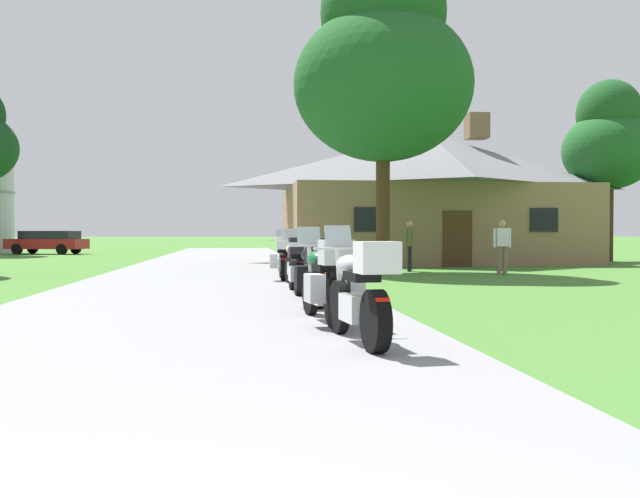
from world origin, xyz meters
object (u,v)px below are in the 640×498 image
Objects in this scene: motorcycle_red_fourth_in_row at (296,265)px; motorcycle_black_farthest_in_row at (285,255)px; motorcycle_silver_nearest_to_camera at (360,293)px; bystander_white_shirt_beside_signpost at (502,244)px; motorcycle_black_third_in_row at (314,273)px; parked_red_suv_far_left at (48,241)px; tree_right_of_lodge at (609,140)px; bystander_olive_shirt_near_lodge at (410,243)px; motorcycle_white_fifth_in_row at (296,261)px; tree_by_lodge_front at (383,64)px; motorcycle_black_sixth_in_row at (283,258)px; motorcycle_green_second_in_row at (326,282)px.

motorcycle_black_farthest_in_row is (0.19, 6.60, 0.00)m from motorcycle_red_fourth_in_row.
motorcycle_silver_nearest_to_camera is 6.74m from motorcycle_red_fourth_in_row.
motorcycle_black_third_in_row is at bearing -123.96° from bystander_white_shirt_beside_signpost.
motorcycle_black_farthest_in_row is at bearing -136.76° from parked_red_suv_far_left.
tree_right_of_lodge is (15.32, 16.29, 4.79)m from motorcycle_red_fourth_in_row.
bystander_olive_shirt_near_lodge is at bearing 26.12° from motorcycle_black_farthest_in_row.
motorcycle_black_farthest_in_row is 27.23m from parked_red_suv_far_left.
motorcycle_white_fifth_in_row is 1.00× the size of motorcycle_black_farthest_in_row.
motorcycle_white_fifth_in_row is 1.25× the size of bystander_olive_shirt_near_lodge.
motorcycle_silver_nearest_to_camera is 39.50m from parked_red_suv_far_left.
tree_by_lodge_front is at bearing -145.64° from tree_right_of_lodge.
bystander_olive_shirt_near_lodge reaches higher than motorcycle_red_fourth_in_row.
motorcycle_red_fourth_in_row is 1.00× the size of motorcycle_black_sixth_in_row.
motorcycle_black_sixth_in_row is (-0.14, 11.00, -0.01)m from motorcycle_silver_nearest_to_camera.
motorcycle_black_sixth_in_row is 0.26× the size of tree_right_of_lodge.
motorcycle_black_third_in_row is 11.52m from bystander_white_shirt_beside_signpost.
bystander_white_shirt_beside_signpost is 13.47m from tree_right_of_lodge.
motorcycle_green_second_in_row is 1.00× the size of motorcycle_white_fifth_in_row.
motorcycle_green_second_in_row is (-0.13, 1.92, -0.01)m from motorcycle_silver_nearest_to_camera.
motorcycle_black_third_in_row is 0.20× the size of tree_by_lodge_front.
parked_red_suv_far_left is (-17.00, 21.76, -0.15)m from bystander_olive_shirt_near_lodge.
motorcycle_silver_nearest_to_camera is at bearing -123.38° from tree_right_of_lodge.
motorcycle_black_third_in_row is 0.26× the size of tree_right_of_lodge.
bystander_olive_shirt_near_lodge is (4.30, 6.74, 0.31)m from motorcycle_white_fifth_in_row.
parked_red_suv_far_left is at bearing 108.72° from motorcycle_black_third_in_row.
tree_by_lodge_front is at bearing 70.57° from motorcycle_black_third_in_row.
motorcycle_white_fifth_in_row is 1.25× the size of bystander_white_shirt_beside_signpost.
motorcycle_red_fourth_in_row is 10.67m from tree_by_lodge_front.
motorcycle_red_fourth_in_row is (-0.14, 6.74, 0.00)m from motorcycle_silver_nearest_to_camera.
parked_red_suv_far_left reaches higher than motorcycle_black_sixth_in_row.
bystander_white_shirt_beside_signpost is at bearing 51.99° from motorcycle_black_third_in_row.
motorcycle_white_fifth_in_row is 4.44m from motorcycle_black_farthest_in_row.
bystander_white_shirt_beside_signpost reaches higher than motorcycle_red_fourth_in_row.
motorcycle_white_fifth_in_row is at bearing -137.01° from tree_right_of_lodge.
bystander_white_shirt_beside_signpost is 30.72m from parked_red_suv_far_left.
motorcycle_black_sixth_in_row is at bearing -157.56° from bystander_white_shirt_beside_signpost.
bystander_white_shirt_beside_signpost is at bearing -0.29° from motorcycle_black_farthest_in_row.
motorcycle_black_sixth_in_row is 20.06m from tree_right_of_lodge.
motorcycle_black_third_in_row is 12.67m from tree_by_lodge_front.
motorcycle_silver_nearest_to_camera is at bearing -102.37° from tree_by_lodge_front.
bystander_olive_shirt_near_lodge is (4.45, 8.90, 0.31)m from motorcycle_red_fourth_in_row.
motorcycle_white_fifth_in_row is (0.14, 6.98, 0.01)m from motorcycle_green_second_in_row.
motorcycle_black_farthest_in_row is at bearing 86.20° from motorcycle_black_sixth_in_row.
motorcycle_black_third_in_row is at bearing 81.01° from motorcycle_green_second_in_row.
bystander_olive_shirt_near_lodge is (4.44, 13.72, 0.32)m from motorcycle_green_second_in_row.
bystander_olive_shirt_near_lodge reaches higher than motorcycle_white_fifth_in_row.
motorcycle_red_fourth_in_row is (-0.09, 2.50, 0.01)m from motorcycle_black_third_in_row.
motorcycle_white_fifth_in_row is (0.06, 4.66, 0.01)m from motorcycle_black_third_in_row.
motorcycle_green_second_in_row is 1.00× the size of motorcycle_red_fourth_in_row.
tree_right_of_lodge is (15.23, 18.79, 4.80)m from motorcycle_black_third_in_row.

